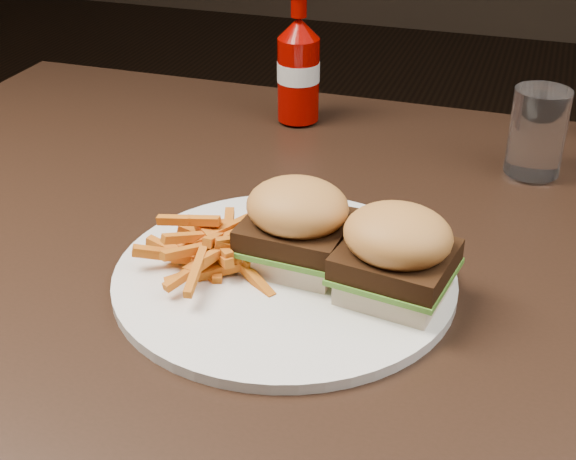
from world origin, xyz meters
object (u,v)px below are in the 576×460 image
(dining_table, at_px, (318,246))
(ketchup_bottle, at_px, (298,80))
(plate, at_px, (285,277))
(tumbler, at_px, (537,132))

(dining_table, bearing_deg, ketchup_bottle, 111.92)
(plate, relative_size, tumbler, 3.15)
(tumbler, bearing_deg, ketchup_bottle, 167.07)
(ketchup_bottle, bearing_deg, tumbler, -12.93)
(plate, height_order, tumbler, tumbler)
(ketchup_bottle, bearing_deg, dining_table, -68.08)
(plate, relative_size, ketchup_bottle, 2.87)
(plate, bearing_deg, tumbler, 56.83)
(dining_table, bearing_deg, plate, -91.12)
(ketchup_bottle, relative_size, tumbler, 1.10)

